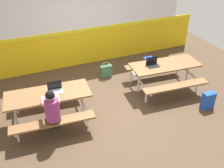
{
  "coord_description": "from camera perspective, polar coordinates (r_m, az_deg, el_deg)",
  "views": [
    {
      "loc": [
        -2.07,
        -5.0,
        3.93
      ],
      "look_at": [
        0.0,
        -0.04,
        0.55
      ],
      "focal_mm": 41.02,
      "sensor_mm": 36.0,
      "label": 1
    }
  ],
  "objects": [
    {
      "name": "laptop_dark",
      "position": [
        6.85,
        9.02,
        4.44
      ],
      "size": [
        0.34,
        0.24,
        0.22
      ],
      "color": "black",
      "rests_on": "picnic_table_right"
    },
    {
      "name": "satchel_spare",
      "position": [
        6.78,
        20.58,
        -3.42
      ],
      "size": [
        0.3,
        0.22,
        0.44
      ],
      "color": "#1E47B2",
      "rests_on": "ground"
    },
    {
      "name": "accent_backdrop",
      "position": [
        8.09,
        -6.68,
        12.57
      ],
      "size": [
        8.0,
        0.14,
        2.6
      ],
      "color": "yellow",
      "rests_on": "ground"
    },
    {
      "name": "picnic_table_right",
      "position": [
        7.08,
        11.65,
        3.18
      ],
      "size": [
        1.92,
        1.68,
        0.74
      ],
      "color": "brown",
      "rests_on": "ground"
    },
    {
      "name": "laptop_silver",
      "position": [
        5.85,
        -12.53,
        -1.2
      ],
      "size": [
        0.34,
        0.24,
        0.22
      ],
      "color": "silver",
      "rests_on": "picnic_table_left"
    },
    {
      "name": "student_nearer",
      "position": [
        5.4,
        -13.23,
        -5.49
      ],
      "size": [
        0.38,
        0.53,
        1.21
      ],
      "color": "#2D2D38",
      "rests_on": "ground"
    },
    {
      "name": "backpack_dark",
      "position": [
        8.07,
        8.04,
        4.44
      ],
      "size": [
        0.3,
        0.22,
        0.44
      ],
      "color": "#1E47B2",
      "rests_on": "ground"
    },
    {
      "name": "picnic_table_left",
      "position": [
        5.93,
        -13.96,
        -3.39
      ],
      "size": [
        1.92,
        1.68,
        0.74
      ],
      "color": "brown",
      "rests_on": "ground"
    },
    {
      "name": "ground_plane",
      "position": [
        6.69,
        -0.14,
        -3.89
      ],
      "size": [
        10.0,
        10.0,
        0.02
      ],
      "primitive_type": "cube",
      "color": "#4C3826"
    },
    {
      "name": "tote_bag_bright",
      "position": [
        7.66,
        -1.29,
        2.96
      ],
      "size": [
        0.34,
        0.21,
        0.43
      ],
      "color": "#3F724C",
      "rests_on": "ground"
    }
  ]
}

